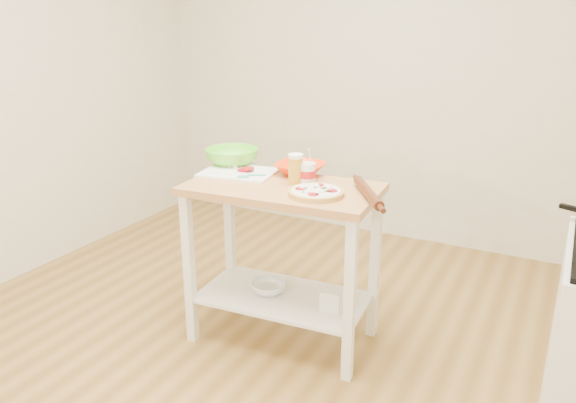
% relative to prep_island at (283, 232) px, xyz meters
% --- Properties ---
extents(room_shell, '(4.04, 4.54, 2.74)m').
position_rel_prep_island_xyz_m(room_shell, '(-0.01, -0.45, 0.71)').
color(room_shell, olive).
rests_on(room_shell, ground).
extents(prep_island, '(1.03, 0.61, 0.90)m').
position_rel_prep_island_xyz_m(prep_island, '(0.00, 0.00, 0.00)').
color(prep_island, tan).
rests_on(prep_island, ground).
extents(pizza, '(0.28, 0.28, 0.04)m').
position_rel_prep_island_xyz_m(pizza, '(0.22, -0.07, 0.28)').
color(pizza, tan).
rests_on(pizza, prep_island).
extents(cutting_board, '(0.44, 0.36, 0.04)m').
position_rel_prep_island_xyz_m(cutting_board, '(-0.33, 0.09, 0.27)').
color(cutting_board, white).
rests_on(cutting_board, prep_island).
extents(spatula, '(0.13, 0.12, 0.01)m').
position_rel_prep_island_xyz_m(spatula, '(-0.21, 0.03, 0.28)').
color(spatula, teal).
rests_on(spatula, cutting_board).
extents(knife, '(0.25, 0.13, 0.01)m').
position_rel_prep_island_xyz_m(knife, '(-0.43, 0.22, 0.28)').
color(knife, silver).
rests_on(knife, cutting_board).
extents(orange_bowl, '(0.26, 0.26, 0.06)m').
position_rel_prep_island_xyz_m(orange_bowl, '(-0.01, 0.24, 0.29)').
color(orange_bowl, '#FF420B').
rests_on(orange_bowl, prep_island).
extents(green_bowl, '(0.37, 0.37, 0.10)m').
position_rel_prep_island_xyz_m(green_bowl, '(-0.46, 0.24, 0.31)').
color(green_bowl, '#69DF33').
rests_on(green_bowl, prep_island).
extents(beer_pint, '(0.08, 0.08, 0.16)m').
position_rel_prep_island_xyz_m(beer_pint, '(0.05, 0.06, 0.34)').
color(beer_pint, gold).
rests_on(beer_pint, prep_island).
extents(yogurt_tub, '(0.09, 0.09, 0.20)m').
position_rel_prep_island_xyz_m(yogurt_tub, '(0.10, 0.09, 0.32)').
color(yogurt_tub, white).
rests_on(yogurt_tub, prep_island).
extents(rolling_pin, '(0.27, 0.37, 0.05)m').
position_rel_prep_island_xyz_m(rolling_pin, '(0.46, 0.01, 0.29)').
color(rolling_pin, '#522512').
rests_on(rolling_pin, prep_island).
extents(shelf_glass_bowl, '(0.26, 0.26, 0.06)m').
position_rel_prep_island_xyz_m(shelf_glass_bowl, '(-0.09, -0.00, -0.35)').
color(shelf_glass_bowl, silver).
rests_on(shelf_glass_bowl, prep_island).
extents(shelf_bin, '(0.12, 0.12, 0.11)m').
position_rel_prep_island_xyz_m(shelf_bin, '(0.30, -0.00, -0.32)').
color(shelf_bin, white).
rests_on(shelf_bin, prep_island).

